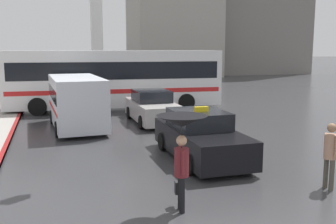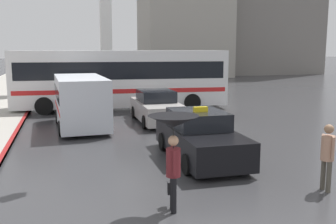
# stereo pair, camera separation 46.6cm
# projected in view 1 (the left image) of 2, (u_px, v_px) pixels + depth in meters

# --- Properties ---
(taxi) EXTENTS (1.91, 4.56, 1.69)m
(taxi) POSITION_uv_depth(u_px,v_px,m) (200.00, 137.00, 12.49)
(taxi) COLOR black
(taxi) RESTS_ON ground_plane
(sedan_red) EXTENTS (1.91, 4.48, 1.52)m
(sedan_red) POSITION_uv_depth(u_px,v_px,m) (152.00, 108.00, 18.72)
(sedan_red) COLOR #B7B2AD
(sedan_red) RESTS_ON ground_plane
(ambulance_van) EXTENTS (2.30, 5.12, 2.27)m
(ambulance_van) POSITION_uv_depth(u_px,v_px,m) (76.00, 100.00, 17.20)
(ambulance_van) COLOR silver
(ambulance_van) RESTS_ON ground_plane
(city_bus) EXTENTS (12.14, 3.27, 3.39)m
(city_bus) POSITION_uv_depth(u_px,v_px,m) (115.00, 77.00, 22.44)
(city_bus) COLOR silver
(city_bus) RESTS_ON ground_plane
(pedestrian_with_umbrella) EXTENTS (1.08, 1.08, 2.10)m
(pedestrian_with_umbrella) POSITION_uv_depth(u_px,v_px,m) (182.00, 134.00, 8.25)
(pedestrian_with_umbrella) COLOR black
(pedestrian_with_umbrella) RESTS_ON ground_plane
(pedestrian_man) EXTENTS (0.32, 0.47, 1.68)m
(pedestrian_man) POSITION_uv_depth(u_px,v_px,m) (330.00, 150.00, 9.71)
(pedestrian_man) COLOR #4C473D
(pedestrian_man) RESTS_ON ground_plane
(traffic_light) EXTENTS (4.16, 0.38, 6.07)m
(traffic_light) POSITION_uv_depth(u_px,v_px,m) (17.00, 19.00, 10.01)
(traffic_light) COLOR black
(traffic_light) RESTS_ON ground_plane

